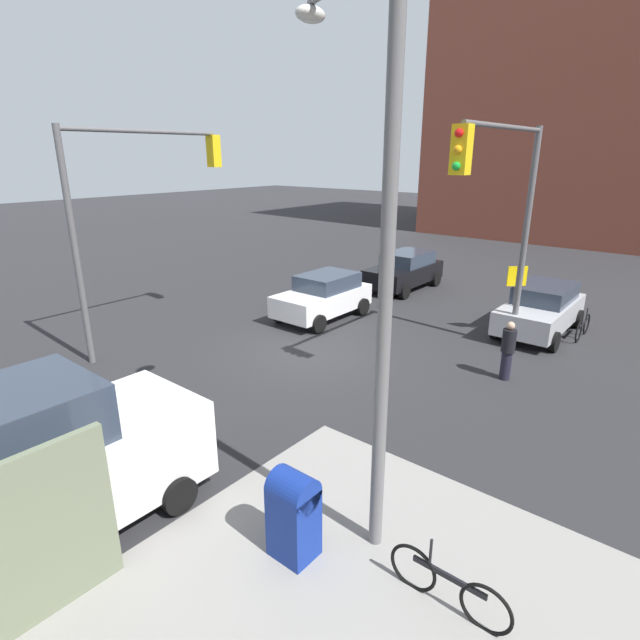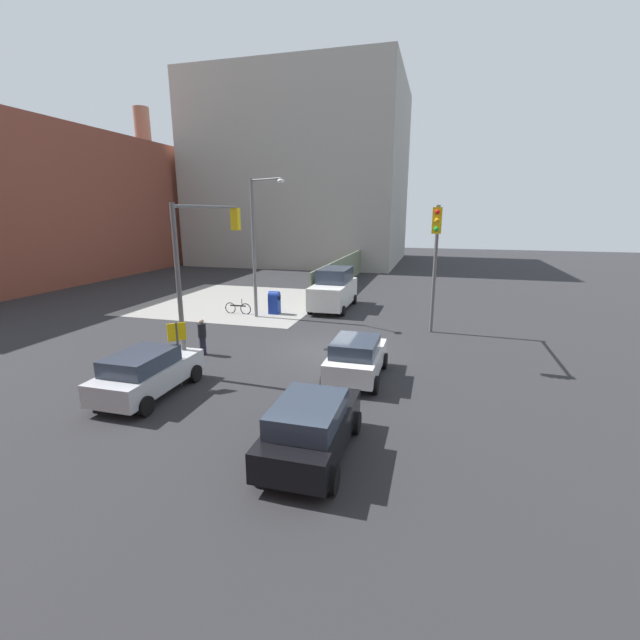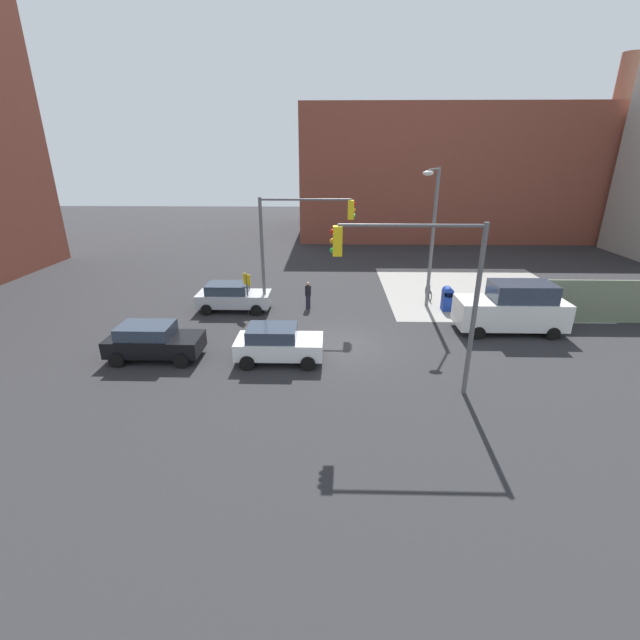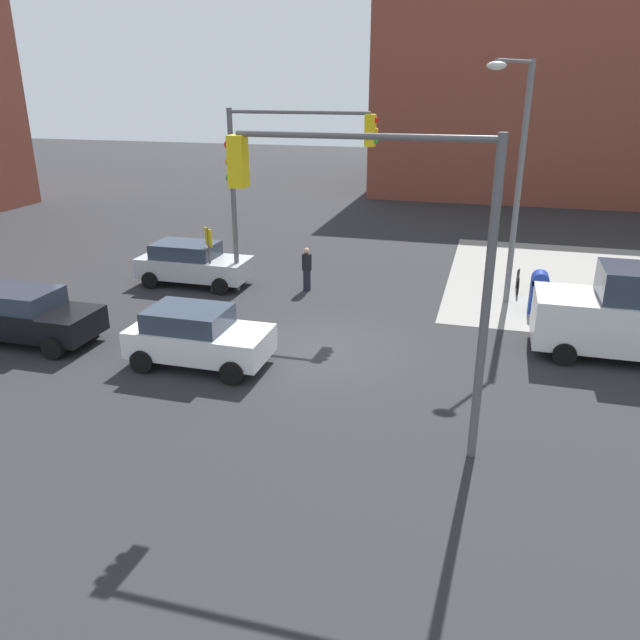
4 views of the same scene
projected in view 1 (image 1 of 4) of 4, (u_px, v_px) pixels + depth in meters
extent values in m
plane|color=#28282B|center=(310.00, 354.00, 15.13)|extent=(120.00, 120.00, 0.00)
cylinder|color=#59595B|center=(524.00, 244.00, 14.68)|extent=(0.18, 0.18, 6.50)
cylinder|color=#59595B|center=(507.00, 127.00, 11.90)|extent=(4.89, 0.12, 0.12)
cube|color=yellow|center=(461.00, 150.00, 10.28)|extent=(0.32, 0.36, 1.00)
sphere|color=red|center=(459.00, 133.00, 10.05)|extent=(0.18, 0.18, 0.18)
sphere|color=orange|center=(458.00, 150.00, 10.15)|extent=(0.18, 0.18, 0.18)
sphere|color=green|center=(456.00, 166.00, 10.25)|extent=(0.18, 0.18, 0.18)
cylinder|color=#59595B|center=(75.00, 252.00, 13.52)|extent=(0.18, 0.18, 6.50)
cylinder|color=#59595B|center=(144.00, 131.00, 14.34)|extent=(4.96, 0.12, 0.12)
cube|color=yellow|center=(214.00, 151.00, 16.33)|extent=(0.32, 0.36, 1.00)
sphere|color=red|center=(217.00, 141.00, 16.36)|extent=(0.18, 0.18, 0.18)
sphere|color=orange|center=(218.00, 151.00, 16.46)|extent=(0.18, 0.18, 0.18)
sphere|color=green|center=(219.00, 161.00, 16.56)|extent=(0.18, 0.18, 0.18)
cylinder|color=slate|center=(385.00, 296.00, 6.56)|extent=(0.20, 0.20, 8.00)
ellipsoid|color=silver|center=(310.00, 14.00, 7.44)|extent=(0.56, 0.36, 0.24)
cylinder|color=#4C4C4C|center=(514.00, 302.00, 16.21)|extent=(0.08, 0.08, 2.40)
cube|color=yellow|center=(517.00, 276.00, 15.94)|extent=(0.48, 0.48, 0.64)
cube|color=navy|center=(294.00, 523.00, 7.40)|extent=(0.56, 0.64, 1.15)
cylinder|color=navy|center=(293.00, 490.00, 7.21)|extent=(0.56, 0.64, 0.56)
cube|color=black|center=(403.00, 274.00, 22.20)|extent=(4.12, 1.80, 0.75)
cube|color=#2D3847|center=(408.00, 258.00, 22.24)|extent=(2.31, 1.58, 0.55)
cylinder|color=black|center=(405.00, 292.00, 20.75)|extent=(0.64, 0.22, 0.64)
cylinder|color=black|center=(369.00, 285.00, 21.84)|extent=(0.64, 0.22, 0.64)
cylinder|color=black|center=(436.00, 279.00, 22.80)|extent=(0.64, 0.22, 0.64)
cylinder|color=black|center=(402.00, 273.00, 23.89)|extent=(0.64, 0.22, 0.64)
cube|color=white|center=(322.00, 300.00, 18.19)|extent=(3.81, 1.80, 0.75)
cube|color=#2D3847|center=(327.00, 281.00, 18.20)|extent=(2.13, 1.58, 0.55)
cylinder|color=black|center=(318.00, 324.00, 16.82)|extent=(0.64, 0.22, 0.64)
cylinder|color=black|center=(280.00, 313.00, 17.90)|extent=(0.64, 0.22, 0.64)
cylinder|color=black|center=(362.00, 307.00, 18.71)|extent=(0.64, 0.22, 0.64)
cylinder|color=black|center=(325.00, 298.00, 19.80)|extent=(0.64, 0.22, 0.64)
cube|color=#B7BABF|center=(540.00, 313.00, 16.69)|extent=(4.22, 1.80, 0.75)
cube|color=#2D3847|center=(546.00, 292.00, 16.74)|extent=(2.36, 1.58, 0.55)
cylinder|color=black|center=(554.00, 342.00, 15.22)|extent=(0.64, 0.22, 0.64)
cylinder|color=black|center=(496.00, 329.00, 16.31)|extent=(0.64, 0.22, 0.64)
cylinder|color=black|center=(578.00, 319.00, 17.32)|extent=(0.64, 0.22, 0.64)
cylinder|color=black|center=(525.00, 309.00, 18.41)|extent=(0.64, 0.22, 0.64)
cube|color=white|center=(29.00, 488.00, 7.46)|extent=(5.40, 2.10, 1.40)
cylinder|color=black|center=(113.00, 450.00, 9.66)|extent=(0.64, 0.22, 0.64)
cylinder|color=black|center=(178.00, 495.00, 8.39)|extent=(0.64, 0.22, 0.64)
cylinder|color=black|center=(509.00, 341.00, 13.11)|extent=(0.36, 0.36, 0.62)
sphere|color=tan|center=(511.00, 326.00, 12.98)|extent=(0.21, 0.21, 0.21)
cylinder|color=#1E1E2D|center=(506.00, 365.00, 13.34)|extent=(0.28, 0.28, 0.79)
torus|color=black|center=(486.00, 609.00, 6.27)|extent=(0.05, 0.71, 0.71)
torus|color=black|center=(413.00, 568.00, 6.90)|extent=(0.05, 0.71, 0.71)
cube|color=black|center=(449.00, 577.00, 6.53)|extent=(0.04, 1.04, 0.08)
cylinder|color=black|center=(431.00, 552.00, 6.62)|extent=(0.04, 0.04, 0.40)
torus|color=black|center=(579.00, 332.00, 16.01)|extent=(0.71, 0.05, 0.71)
torus|color=black|center=(586.00, 324.00, 16.77)|extent=(0.71, 0.05, 0.71)
cube|color=black|center=(584.00, 323.00, 16.33)|extent=(1.04, 0.04, 0.08)
cylinder|color=black|center=(587.00, 314.00, 16.46)|extent=(0.04, 0.04, 0.40)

